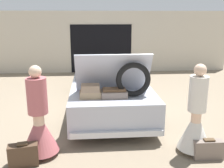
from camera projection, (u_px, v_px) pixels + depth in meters
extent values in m
plane|color=#7F705B|center=(108.00, 105.00, 7.84)|extent=(40.00, 40.00, 0.00)
cube|color=beige|center=(101.00, 42.00, 12.11)|extent=(12.00, 0.12, 2.80)
cube|color=black|center=(101.00, 49.00, 12.12)|extent=(2.80, 0.02, 2.20)
cube|color=#B2B7C6|center=(108.00, 88.00, 7.71)|extent=(1.98, 5.14, 0.68)
cube|color=#1E2328|center=(107.00, 67.00, 7.87)|extent=(1.74, 1.64, 0.43)
cylinder|color=black|center=(79.00, 80.00, 9.21)|extent=(0.18, 0.76, 0.76)
cylinder|color=black|center=(131.00, 79.00, 9.35)|extent=(0.18, 0.76, 0.76)
cylinder|color=black|center=(74.00, 112.00, 6.19)|extent=(0.18, 0.76, 0.76)
cylinder|color=black|center=(150.00, 110.00, 6.33)|extent=(0.18, 0.76, 0.76)
cube|color=silver|center=(117.00, 134.00, 5.25)|extent=(1.88, 0.10, 0.12)
cube|color=#B2B7C6|center=(113.00, 73.00, 5.88)|extent=(1.68, 0.57, 0.95)
cube|color=#9E8460|center=(90.00, 94.00, 5.67)|extent=(0.46, 0.30, 0.15)
cube|color=brown|center=(114.00, 93.00, 5.70)|extent=(0.49, 0.28, 0.19)
cube|color=#8C7259|center=(90.00, 88.00, 5.63)|extent=(0.39, 0.30, 0.15)
cube|color=#75665B|center=(114.00, 94.00, 5.71)|extent=(0.56, 0.39, 0.14)
torus|color=black|center=(133.00, 80.00, 5.66)|extent=(0.76, 0.12, 0.76)
cylinder|color=beige|center=(40.00, 134.00, 4.92)|extent=(0.20, 0.20, 0.84)
cone|color=#B25B60|center=(40.00, 132.00, 4.91)|extent=(0.70, 0.70, 0.76)
cylinder|color=#B25B60|center=(37.00, 96.00, 4.73)|extent=(0.37, 0.37, 0.67)
sphere|color=beige|center=(35.00, 72.00, 4.62)|extent=(0.23, 0.23, 0.23)
cylinder|color=beige|center=(195.00, 132.00, 5.03)|extent=(0.19, 0.19, 0.85)
cone|color=silver|center=(195.00, 130.00, 5.02)|extent=(0.65, 0.65, 0.76)
cylinder|color=silver|center=(198.00, 94.00, 4.84)|extent=(0.34, 0.34, 0.67)
sphere|color=beige|center=(200.00, 70.00, 4.72)|extent=(0.23, 0.23, 0.23)
cube|color=#473323|center=(23.00, 155.00, 4.61)|extent=(0.54, 0.30, 0.40)
cube|color=#4C3823|center=(22.00, 144.00, 4.55)|extent=(0.20, 0.16, 0.02)
cube|color=#75665B|center=(208.00, 149.00, 4.86)|extent=(0.56, 0.19, 0.36)
cube|color=#4C3823|center=(209.00, 140.00, 4.81)|extent=(0.20, 0.11, 0.02)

